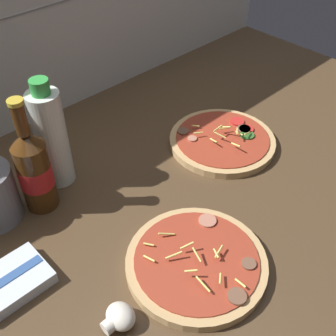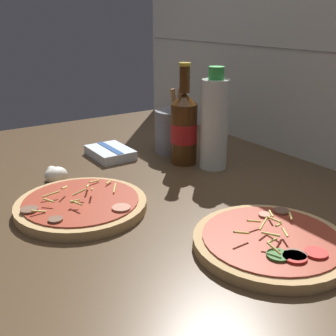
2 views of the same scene
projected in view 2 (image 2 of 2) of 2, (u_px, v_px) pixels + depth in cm
name	position (u px, v px, depth cm)	size (l,w,h in cm)	color
counter_slab	(175.00, 216.00, 81.98)	(160.00, 90.00, 2.50)	#4C3823
pizza_near	(81.00, 205.00, 81.44)	(25.29, 25.29, 4.31)	tan
pizza_far	(271.00, 242.00, 68.21)	(25.42, 25.42, 5.02)	tan
beer_bottle	(184.00, 127.00, 104.63)	(6.65, 6.65, 25.04)	#47280F
oil_bottle	(214.00, 123.00, 100.78)	(6.66, 6.66, 24.53)	silver
mushroom_left	(56.00, 174.00, 94.77)	(5.44, 5.18, 3.62)	white
utensil_crock	(175.00, 130.00, 114.43)	(11.04, 11.04, 18.80)	slate
dish_towel	(110.00, 153.00, 111.66)	(12.92, 9.42, 2.56)	silver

